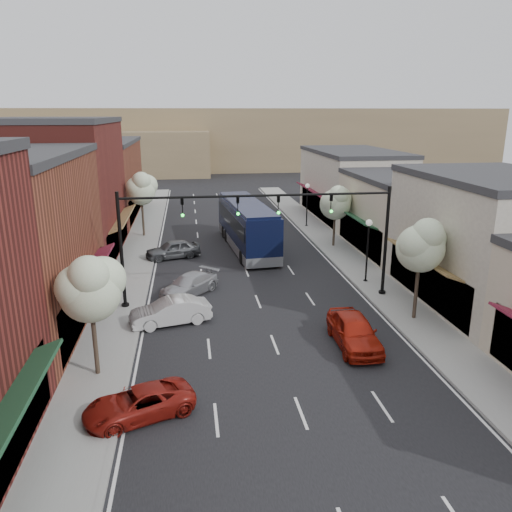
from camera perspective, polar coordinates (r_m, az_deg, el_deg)
name	(u,v)px	position (r m, az deg, el deg)	size (l,w,h in m)	color
ground	(282,364)	(23.79, 2.98, -12.18)	(160.00, 160.00, 0.00)	black
sidewalk_left	(135,258)	(40.87, -13.61, -0.26)	(2.80, 73.00, 0.15)	gray
sidewalk_right	(339,251)	(42.50, 9.52, 0.60)	(2.80, 73.00, 0.15)	gray
curb_left	(153,258)	(40.75, -11.66, -0.18)	(0.25, 73.00, 0.17)	gray
curb_right	(323,251)	(42.11, 7.70, 0.54)	(0.25, 73.00, 0.17)	gray
bldg_left_midfar	(56,190)	(42.24, -21.85, 6.97)	(10.14, 14.10, 10.90)	maroon
bldg_left_far	(94,180)	(57.91, -18.05, 8.27)	(10.14, 18.10, 8.40)	brown
bldg_right_midnear	(491,241)	(32.79, 25.26, 1.57)	(9.14, 12.10, 7.90)	beige
bldg_right_midfar	(405,214)	(43.21, 16.65, 4.62)	(9.14, 12.10, 6.40)	#C3B29B
bldg_right_far	(352,185)	(56.00, 10.87, 8.01)	(9.14, 16.10, 7.40)	beige
hill_far	(205,138)	(110.77, -5.85, 13.29)	(120.00, 30.00, 12.00)	#7A6647
hill_near	(74,153)	(101.03, -20.13, 11.02)	(50.00, 20.00, 8.00)	#7A6647
signal_mast_right	(350,226)	(30.88, 10.65, 3.40)	(8.22, 0.46, 7.00)	black
signal_mast_left	(162,232)	(29.37, -10.69, 2.74)	(8.22, 0.46, 7.00)	black
tree_right_near	(422,244)	(28.29, 18.44, 1.32)	(2.85, 2.65, 5.95)	#47382B
tree_right_far	(336,202)	(42.98, 9.13, 6.15)	(2.85, 2.65, 5.43)	#47382B
tree_left_near	(90,287)	(22.09, -18.39, -3.35)	(2.85, 2.65, 5.69)	#47382B
tree_left_far	(142,188)	(47.17, -12.95, 7.58)	(2.85, 2.65, 6.13)	#47382B
lamp_post_near	(368,240)	(34.25, 12.68, 1.75)	(0.44, 0.44, 4.44)	black
lamp_post_far	(307,198)	(50.67, 5.87, 6.63)	(0.44, 0.44, 4.44)	black
coach_bus	(247,225)	(42.50, -1.07, 3.58)	(3.96, 13.19, 3.97)	black
red_hatchback	(354,331)	(25.52, 11.14, -8.40)	(1.92, 4.77, 1.63)	#9C190B
parked_car_a	(139,403)	(20.32, -13.23, -16.08)	(1.94, 4.20, 1.17)	maroon
parked_car_b	(170,312)	(27.98, -9.76, -6.28)	(1.53, 4.40, 1.45)	silver
parked_car_c	(189,285)	(32.19, -7.66, -3.29)	(1.85, 4.54, 1.32)	#A3A4A9
parked_car_d	(173,249)	(40.39, -9.48, 0.76)	(1.74, 4.32, 1.47)	#4F5255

